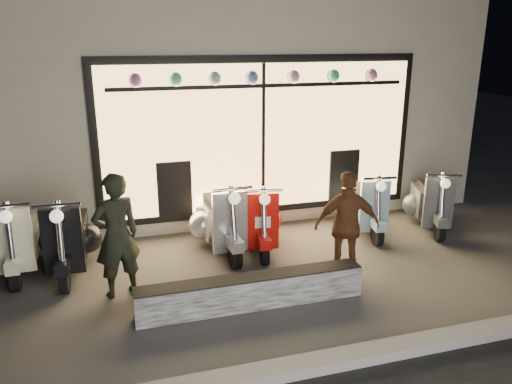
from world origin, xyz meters
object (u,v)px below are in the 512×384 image
at_px(graffiti_barrier, 252,291).
at_px(woman, 347,225).
at_px(man, 117,236).
at_px(scooter_silver, 219,220).
at_px(scooter_red, 257,218).

relative_size(graffiti_barrier, woman, 1.88).
height_order(graffiti_barrier, man, man).
relative_size(scooter_silver, woman, 1.06).
xyz_separation_m(scooter_red, woman, (0.83, -1.42, 0.31)).
bearing_deg(man, scooter_red, -171.61).
bearing_deg(scooter_red, scooter_silver, -175.06).
bearing_deg(scooter_red, graffiti_barrier, -99.63).
bearing_deg(scooter_silver, graffiti_barrier, -93.86).
bearing_deg(graffiti_barrier, woman, 16.25).
bearing_deg(scooter_silver, man, -147.16).
relative_size(graffiti_barrier, scooter_red, 1.85).
relative_size(man, woman, 1.08).
distance_m(scooter_silver, scooter_red, 0.61).
bearing_deg(graffiti_barrier, scooter_red, 71.40).
distance_m(scooter_red, man, 2.42).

